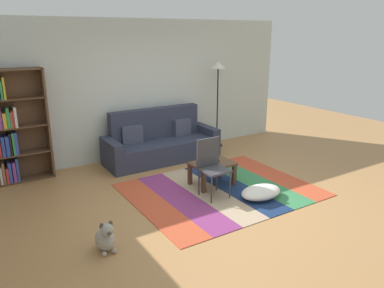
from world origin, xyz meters
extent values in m
plane|color=#B27F4C|center=(0.00, 0.00, 0.00)|extent=(14.00, 14.00, 0.00)
cube|color=silver|center=(0.00, 2.55, 1.35)|extent=(6.80, 0.10, 2.70)
cube|color=#C64C2D|center=(-0.95, 0.15, 0.01)|extent=(0.47, 2.28, 0.01)
cube|color=#843370|center=(-0.47, 0.15, 0.01)|extent=(0.47, 2.28, 0.01)
cube|color=tan|center=(0.00, 0.15, 0.01)|extent=(0.47, 2.28, 0.01)
cube|color=navy|center=(0.47, 0.15, 0.01)|extent=(0.47, 2.28, 0.01)
cube|color=#387F4C|center=(0.94, 0.15, 0.01)|extent=(0.47, 2.28, 0.01)
cube|color=#C64C2D|center=(1.42, 0.15, 0.01)|extent=(0.47, 2.28, 0.01)
cube|color=#2D3347|center=(0.13, 1.95, 0.20)|extent=(1.90, 0.80, 0.40)
cube|color=#2D3347|center=(0.13, 2.25, 0.70)|extent=(1.90, 0.20, 0.60)
cube|color=#2D3347|center=(-0.91, 1.95, 0.28)|extent=(0.18, 0.80, 0.56)
cube|color=#2D3347|center=(1.17, 1.95, 0.28)|extent=(0.18, 0.80, 0.56)
cube|color=#42475B|center=(-0.42, 2.13, 0.56)|extent=(0.42, 0.19, 0.36)
cube|color=#42475B|center=(0.68, 2.13, 0.56)|extent=(0.42, 0.19, 0.36)
cube|color=brown|center=(-1.90, 2.30, 0.95)|extent=(0.04, 0.28, 1.89)
cube|color=brown|center=(-2.33, 2.43, 0.95)|extent=(0.90, 0.01, 1.89)
cube|color=brown|center=(-2.33, 2.30, 0.02)|extent=(0.86, 0.28, 0.02)
cube|color=brown|center=(-2.33, 2.30, 0.48)|extent=(0.86, 0.28, 0.02)
cube|color=brown|center=(-2.33, 2.30, 0.95)|extent=(0.86, 0.28, 0.02)
cube|color=brown|center=(-2.33, 2.30, 1.41)|extent=(0.86, 0.28, 0.02)
cube|color=brown|center=(-2.33, 2.30, 1.87)|extent=(0.86, 0.28, 0.02)
cube|color=silver|center=(-2.72, 2.30, 0.17)|extent=(0.04, 0.26, 0.29)
cube|color=#8C6647|center=(-2.68, 2.25, 0.21)|extent=(0.04, 0.17, 0.36)
cube|color=red|center=(-2.63, 2.27, 0.16)|extent=(0.04, 0.19, 0.26)
cube|color=#334CB2|center=(-2.58, 2.28, 0.20)|extent=(0.05, 0.23, 0.35)
cube|color=purple|center=(-2.52, 2.27, 0.20)|extent=(0.05, 0.19, 0.34)
cube|color=#334CB2|center=(-2.47, 2.29, 0.23)|extent=(0.04, 0.25, 0.40)
cube|color=red|center=(-2.68, 2.28, 0.62)|extent=(0.03, 0.21, 0.25)
cube|color=#334CB2|center=(-2.63, 2.28, 0.66)|extent=(0.05, 0.22, 0.33)
cube|color=#334CB2|center=(-2.56, 2.30, 0.66)|extent=(0.05, 0.25, 0.34)
cube|color=black|center=(-2.52, 2.27, 0.68)|extent=(0.03, 0.21, 0.37)
cube|color=green|center=(-2.47, 2.26, 0.68)|extent=(0.03, 0.17, 0.37)
cube|color=#334CB2|center=(-2.43, 2.28, 0.68)|extent=(0.05, 0.23, 0.38)
cube|color=gold|center=(-2.55, 2.28, 1.08)|extent=(0.05, 0.21, 0.25)
cube|color=green|center=(-2.50, 2.25, 1.12)|extent=(0.04, 0.17, 0.33)
cube|color=#8C6647|center=(-2.46, 2.25, 1.08)|extent=(0.03, 0.17, 0.26)
cube|color=red|center=(-2.43, 2.29, 1.09)|extent=(0.03, 0.24, 0.27)
cube|color=silver|center=(-2.39, 2.29, 1.12)|extent=(0.04, 0.24, 0.33)
cube|color=green|center=(-2.54, 2.26, 1.57)|extent=(0.03, 0.17, 0.29)
cube|color=gold|center=(-2.49, 2.29, 1.59)|extent=(0.03, 0.24, 0.35)
cube|color=#513826|center=(0.24, 0.40, 0.37)|extent=(0.69, 0.49, 0.04)
cube|color=#513826|center=(-0.06, 0.20, 0.18)|extent=(0.06, 0.06, 0.35)
cube|color=#513826|center=(0.55, 0.20, 0.18)|extent=(0.06, 0.06, 0.35)
cube|color=#513826|center=(-0.06, 0.61, 0.18)|extent=(0.06, 0.06, 0.35)
cube|color=#513826|center=(0.55, 0.61, 0.18)|extent=(0.06, 0.06, 0.35)
ellipsoid|color=white|center=(0.58, -0.42, 0.10)|extent=(0.68, 0.45, 0.18)
ellipsoid|color=#9E998E|center=(-1.92, -0.50, 0.13)|extent=(0.22, 0.30, 0.26)
sphere|color=#9E998E|center=(-1.92, -0.61, 0.30)|extent=(0.15, 0.15, 0.15)
ellipsoid|color=#474440|center=(-1.92, -0.67, 0.29)|extent=(0.06, 0.07, 0.05)
ellipsoid|color=#474440|center=(-1.97, -0.59, 0.36)|extent=(0.05, 0.04, 0.08)
ellipsoid|color=#474440|center=(-1.87, -0.59, 0.36)|extent=(0.05, 0.04, 0.08)
sphere|color=#9E998E|center=(-1.98, -0.64, 0.03)|extent=(0.06, 0.06, 0.06)
sphere|color=#9E998E|center=(-1.86, -0.64, 0.03)|extent=(0.06, 0.06, 0.06)
cylinder|color=black|center=(1.62, 2.18, 0.01)|extent=(0.26, 0.26, 0.02)
cylinder|color=black|center=(1.62, 2.18, 0.87)|extent=(0.03, 0.03, 1.69)
cone|color=white|center=(1.62, 2.18, 1.78)|extent=(0.32, 0.32, 0.14)
cube|color=black|center=(0.34, 0.45, 0.40)|extent=(0.08, 0.16, 0.02)
cube|color=#38383D|center=(0.00, 0.00, 0.44)|extent=(0.40, 0.40, 0.03)
cube|color=#38383D|center=(0.00, 0.18, 0.68)|extent=(0.40, 0.03, 0.44)
cylinder|color=#38383D|center=(-0.17, -0.17, 0.21)|extent=(0.02, 0.02, 0.42)
cylinder|color=#38383D|center=(0.17, -0.17, 0.21)|extent=(0.02, 0.02, 0.42)
cylinder|color=#38383D|center=(-0.17, 0.17, 0.21)|extent=(0.02, 0.02, 0.42)
cylinder|color=#38383D|center=(0.17, 0.17, 0.21)|extent=(0.02, 0.02, 0.42)
camera|label=1|loc=(-3.08, -4.26, 2.44)|focal=34.68mm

